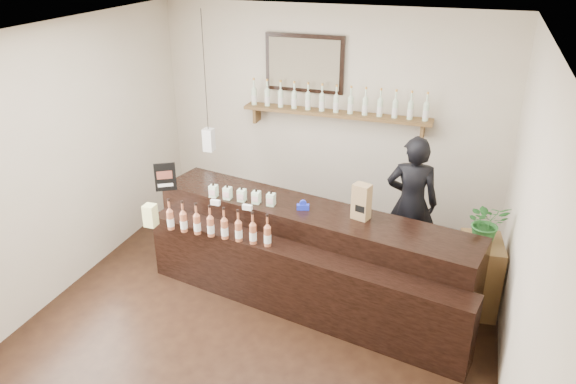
{
  "coord_description": "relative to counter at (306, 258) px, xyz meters",
  "views": [
    {
      "loc": [
        1.72,
        -4.27,
        3.54
      ],
      "look_at": [
        0.03,
        0.7,
        1.13
      ],
      "focal_mm": 35.0,
      "sensor_mm": 36.0,
      "label": 1
    }
  ],
  "objects": [
    {
      "name": "ground",
      "position": [
        -0.28,
        -0.57,
        -0.46
      ],
      "size": [
        5.0,
        5.0,
        0.0
      ],
      "primitive_type": "plane",
      "color": "black",
      "rests_on": "ground"
    },
    {
      "name": "promo_sign",
      "position": [
        -1.64,
        0.06,
        0.68
      ],
      "size": [
        0.21,
        0.14,
        0.32
      ],
      "color": "black",
      "rests_on": "counter"
    },
    {
      "name": "side_cabinet",
      "position": [
        1.72,
        0.35,
        -0.07
      ],
      "size": [
        0.46,
        0.58,
        0.78
      ],
      "color": "brown",
      "rests_on": "ground"
    },
    {
      "name": "potted_plant",
      "position": [
        1.72,
        0.35,
        0.54
      ],
      "size": [
        0.48,
        0.45,
        0.43
      ],
      "primitive_type": "imported",
      "rotation": [
        0.0,
        0.0,
        0.34
      ],
      "color": "#2B6C2C",
      "rests_on": "side_cabinet"
    },
    {
      "name": "tape_dispenser",
      "position": [
        -0.07,
        0.09,
        0.56
      ],
      "size": [
        0.14,
        0.08,
        0.11
      ],
      "color": "#1B2BC3",
      "rests_on": "counter"
    },
    {
      "name": "back_wall_decor",
      "position": [
        -0.42,
        1.8,
        1.29
      ],
      "size": [
        2.66,
        0.96,
        1.69
      ],
      "color": "brown",
      "rests_on": "ground"
    },
    {
      "name": "shopkeeper",
      "position": [
        0.93,
        0.98,
        0.44
      ],
      "size": [
        0.69,
        0.48,
        1.8
      ],
      "primitive_type": "imported",
      "rotation": [
        0.0,
        0.0,
        3.21
      ],
      "color": "black",
      "rests_on": "ground"
    },
    {
      "name": "room_shell",
      "position": [
        -0.28,
        -0.57,
        1.24
      ],
      "size": [
        5.0,
        5.0,
        5.0
      ],
      "color": "beige",
      "rests_on": "ground"
    },
    {
      "name": "paper_bag",
      "position": [
        0.53,
        0.09,
        0.7
      ],
      "size": [
        0.2,
        0.17,
        0.37
      ],
      "color": "olive",
      "rests_on": "counter"
    },
    {
      "name": "counter",
      "position": [
        0.0,
        0.0,
        0.0
      ],
      "size": [
        3.55,
        1.6,
        1.14
      ],
      "color": "black",
      "rests_on": "ground"
    }
  ]
}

